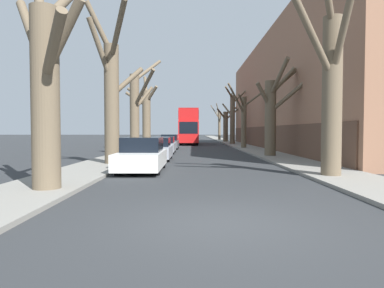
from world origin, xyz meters
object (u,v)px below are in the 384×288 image
at_px(parked_car_3, 169,142).
at_px(street_tree_left_0, 47,79).
at_px(street_tree_right_0, 331,86).
at_px(parked_car_0, 142,155).
at_px(street_tree_left_1, 111,95).
at_px(street_tree_left_2, 136,110).
at_px(street_tree_right_4, 226,124).
at_px(street_tree_right_2, 243,119).
at_px(street_tree_right_5, 218,124).
at_px(street_tree_left_3, 145,116).
at_px(parked_car_2, 164,145).
at_px(street_tree_right_1, 273,111).
at_px(double_decker_bus, 188,125).
at_px(parked_car_1, 155,149).
at_px(street_tree_right_3, 232,116).

bearing_deg(parked_car_3, street_tree_left_0, -94.72).
height_order(street_tree_right_0, parked_car_0, street_tree_right_0).
bearing_deg(parked_car_0, street_tree_left_1, 129.33).
height_order(street_tree_left_2, street_tree_right_4, street_tree_left_2).
distance_m(street_tree_left_2, street_tree_right_4, 30.29).
bearing_deg(street_tree_left_0, street_tree_left_1, 89.34).
relative_size(street_tree_right_2, street_tree_right_5, 0.91).
bearing_deg(parked_car_3, street_tree_left_2, -101.83).
xyz_separation_m(street_tree_left_3, parked_car_2, (2.17, -5.31, -2.56)).
distance_m(street_tree_right_1, parked_car_2, 9.09).
relative_size(street_tree_left_2, street_tree_right_1, 1.18).
distance_m(double_decker_bus, parked_car_1, 24.82).
bearing_deg(street_tree_right_0, street_tree_right_3, 89.88).
height_order(street_tree_left_1, street_tree_right_2, street_tree_left_1).
bearing_deg(parked_car_2, street_tree_right_5, 78.87).
xyz_separation_m(street_tree_left_1, parked_car_2, (1.87, 9.79, -2.99)).
bearing_deg(parked_car_1, parked_car_2, 90.00).
bearing_deg(parked_car_3, street_tree_right_1, -54.10).
bearing_deg(street_tree_right_3, street_tree_left_3, -129.64).
xyz_separation_m(street_tree_right_3, parked_car_2, (-7.44, -16.91, -3.02)).
distance_m(street_tree_right_2, parked_car_1, 15.12).
bearing_deg(street_tree_right_0, parked_car_2, 116.99).
bearing_deg(street_tree_right_2, double_decker_bus, 115.39).
distance_m(street_tree_right_0, street_tree_right_3, 31.40).
bearing_deg(double_decker_bus, street_tree_left_1, -97.44).
height_order(street_tree_right_2, street_tree_right_3, street_tree_right_3).
bearing_deg(parked_car_0, street_tree_right_4, 78.82).
height_order(street_tree_left_0, street_tree_left_3, street_tree_left_0).
bearing_deg(parked_car_2, parked_car_3, 90.00).
xyz_separation_m(street_tree_right_3, street_tree_right_4, (0.17, 9.54, -0.83)).
bearing_deg(street_tree_right_2, street_tree_right_0, -89.92).
xyz_separation_m(parked_car_2, parked_car_3, (0.00, 6.43, 0.04)).
relative_size(street_tree_right_1, parked_car_0, 1.41).
distance_m(street_tree_right_2, street_tree_right_3, 10.24).
relative_size(street_tree_right_2, parked_car_2, 1.49).
bearing_deg(street_tree_left_3, street_tree_right_2, 8.31).
bearing_deg(parked_car_3, parked_car_1, -90.00).
relative_size(street_tree_right_1, street_tree_right_2, 1.00).
bearing_deg(street_tree_right_1, street_tree_right_3, 90.65).
bearing_deg(parked_car_2, street_tree_right_3, 66.25).
relative_size(street_tree_left_0, street_tree_left_1, 0.96).
distance_m(street_tree_right_2, double_decker_bus, 12.93).
bearing_deg(street_tree_right_5, parked_car_3, -103.38).
bearing_deg(parked_car_0, street_tree_right_1, 45.80).
bearing_deg(double_decker_bus, parked_car_1, -94.19).
bearing_deg(street_tree_right_5, street_tree_left_0, -99.66).
bearing_deg(parked_car_3, double_decker_bus, 81.40).
height_order(street_tree_left_3, street_tree_right_5, street_tree_left_3).
height_order(street_tree_right_2, street_tree_right_4, street_tree_right_2).
height_order(street_tree_left_0, street_tree_right_2, street_tree_left_0).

